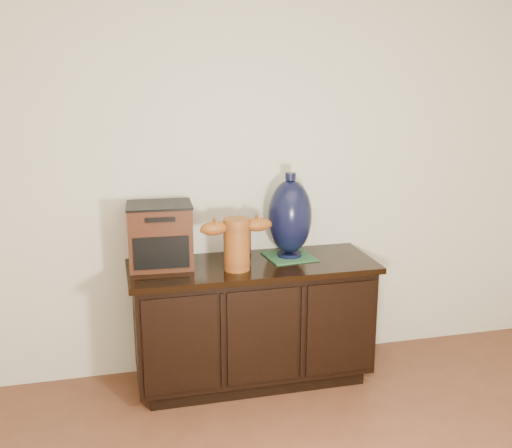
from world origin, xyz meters
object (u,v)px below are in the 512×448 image
object	(u,v)px
sideboard	(253,321)
lamp_base	(290,217)
terracotta_vessel	(237,241)
tv_radio	(160,235)
spray_can	(246,239)

from	to	relation	value
sideboard	lamp_base	bearing A→B (deg)	15.20
sideboard	terracotta_vessel	world-z (taller)	terracotta_vessel
tv_radio	spray_can	distance (m)	0.55
tv_radio	sideboard	bearing A→B (deg)	-5.77
sideboard	spray_can	bearing A→B (deg)	88.24
tv_radio	lamp_base	bearing A→B (deg)	2.05
lamp_base	spray_can	distance (m)	0.32
terracotta_vessel	lamp_base	distance (m)	0.40
terracotta_vessel	lamp_base	world-z (taller)	lamp_base
spray_can	tv_radio	bearing A→B (deg)	-166.85
terracotta_vessel	sideboard	bearing A→B (deg)	32.26
terracotta_vessel	spray_can	xyz separation A→B (m)	(0.12, 0.29, -0.07)
lamp_base	spray_can	size ratio (longest dim) A/B	2.67
spray_can	terracotta_vessel	bearing A→B (deg)	-112.01
tv_radio	lamp_base	xyz separation A→B (m)	(0.78, -0.02, 0.07)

